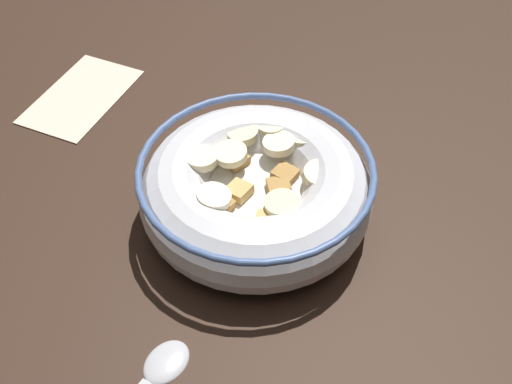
# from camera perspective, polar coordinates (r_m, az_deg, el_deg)

# --- Properties ---
(ground_plane) EXTENTS (0.98, 0.98, 0.02)m
(ground_plane) POSITION_cam_1_polar(r_m,az_deg,el_deg) (0.58, -0.00, -2.74)
(ground_plane) COLOR #332116
(cereal_bowl) EXTENTS (0.20, 0.20, 0.06)m
(cereal_bowl) POSITION_cam_1_polar(r_m,az_deg,el_deg) (0.54, 0.01, 0.19)
(cereal_bowl) COLOR silver
(cereal_bowl) RESTS_ON ground_plane
(spoon) EXTENTS (0.14, 0.06, 0.01)m
(spoon) POSITION_cam_1_polar(r_m,az_deg,el_deg) (0.48, -9.53, -16.11)
(spoon) COLOR #B7B7BC
(spoon) RESTS_ON ground_plane
(folded_napkin) EXTENTS (0.13, 0.09, 0.00)m
(folded_napkin) POSITION_cam_1_polar(r_m,az_deg,el_deg) (0.71, -15.05, 8.13)
(folded_napkin) COLOR beige
(folded_napkin) RESTS_ON ground_plane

